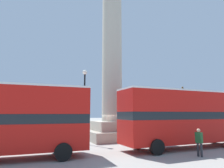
# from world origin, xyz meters

# --- Properties ---
(ground_plane) EXTENTS (200.00, 200.00, 0.00)m
(ground_plane) POSITION_xyz_m (0.00, 0.00, 0.00)
(ground_plane) COLOR #9E9B93
(monument_column) EXTENTS (5.05, 5.05, 22.82)m
(monument_column) POSITION_xyz_m (0.00, 0.00, 9.06)
(monument_column) COLOR #ADA593
(monument_column) RESTS_ON ground_plane
(bus_b) EXTENTS (11.32, 2.78, 4.39)m
(bus_b) POSITION_xyz_m (3.64, -6.85, 2.42)
(bus_b) COLOR #B7140F
(bus_b) RESTS_ON ground_plane
(equestrian_statue) EXTENTS (3.43, 2.51, 6.46)m
(equestrian_statue) POSITION_xyz_m (12.24, 2.95, 1.90)
(equestrian_statue) COLOR #ADA593
(equestrian_statue) RESTS_ON ground_plane
(street_lamp) EXTENTS (0.43, 0.43, 6.60)m
(street_lamp) POSITION_xyz_m (-3.40, -1.62, 3.72)
(street_lamp) COLOR black
(street_lamp) RESTS_ON ground_plane
(pedestrian_near_lamp) EXTENTS (0.24, 0.47, 1.70)m
(pedestrian_near_lamp) POSITION_xyz_m (1.82, -9.51, 0.95)
(pedestrian_near_lamp) COLOR #28282D
(pedestrian_near_lamp) RESTS_ON ground_plane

